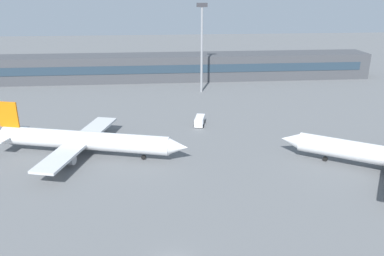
% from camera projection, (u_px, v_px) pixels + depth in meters
% --- Properties ---
extents(ground_plane, '(400.00, 400.00, 0.00)m').
position_uv_depth(ground_plane, '(165.00, 142.00, 83.79)').
color(ground_plane, slate).
extents(terminal_building, '(150.24, 12.13, 9.00)m').
position_uv_depth(terminal_building, '(161.00, 67.00, 138.44)').
color(terminal_building, '#3F4247').
rests_on(terminal_building, ground_plane).
extents(airplane_mid, '(40.64, 28.87, 10.23)m').
position_uv_depth(airplane_mid, '(85.00, 141.00, 76.13)').
color(airplane_mid, white).
rests_on(airplane_mid, ground_plane).
extents(service_van_white, '(3.21, 5.52, 2.08)m').
position_uv_depth(service_van_white, '(200.00, 121.00, 93.60)').
color(service_van_white, white).
rests_on(service_van_white, ground_plane).
extents(floodlight_tower_west, '(3.20, 0.80, 27.15)m').
position_uv_depth(floodlight_tower_west, '(202.00, 42.00, 118.23)').
color(floodlight_tower_west, gray).
rests_on(floodlight_tower_west, ground_plane).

